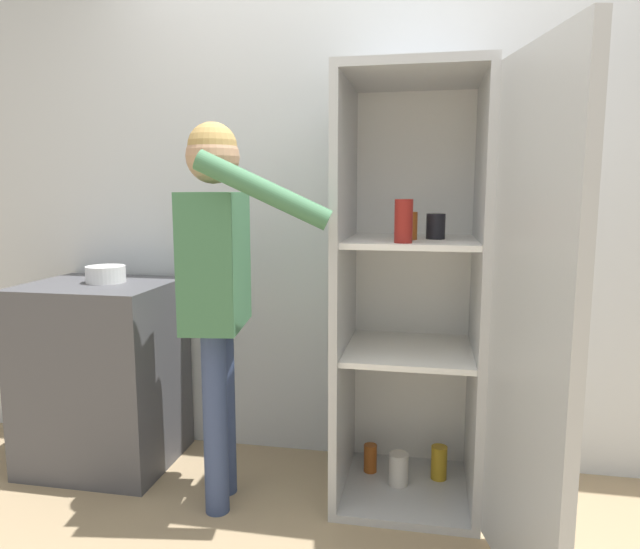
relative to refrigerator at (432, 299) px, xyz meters
name	(u,v)px	position (x,y,z in m)	size (l,w,h in m)	color
wall_back	(373,205)	(-0.29, 0.44, 0.37)	(7.00, 0.06, 2.55)	silver
refrigerator	(432,299)	(0.00, 0.00, 0.00)	(0.79, 1.20, 1.83)	#B7BABC
person	(218,266)	(-0.87, -0.14, 0.13)	(0.66, 0.52, 1.62)	#384770
counter	(103,374)	(-1.58, 0.10, -0.45)	(0.67, 0.58, 0.91)	#4C4C51
bowl	(106,274)	(-1.55, 0.13, 0.04)	(0.19, 0.19, 0.08)	white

